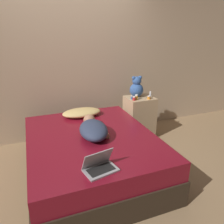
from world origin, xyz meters
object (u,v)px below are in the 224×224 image
object	(u,v)px
bottle_blue	(132,98)
bottle_clear	(150,95)
bottle_orange	(149,97)
person_lying	(93,129)
laptop	(100,166)
bottle_red	(134,98)
bottle_amber	(136,97)
teddy_bear	(137,88)
pillow	(82,113)

from	to	relation	value
bottle_blue	bottle_clear	bearing A→B (deg)	-3.74
bottle_orange	bottle_clear	size ratio (longest dim) A/B	0.54
person_lying	bottle_blue	distance (m)	1.10
laptop	bottle_orange	xyz separation A→B (m)	(1.27, 1.31, 0.16)
person_lying	bottle_orange	bearing A→B (deg)	34.66
bottle_blue	bottle_red	bearing A→B (deg)	-83.89
bottle_amber	person_lying	bearing A→B (deg)	-145.11
laptop	teddy_bear	world-z (taller)	teddy_bear
bottle_orange	bottle_red	distance (m)	0.26
bottle_red	person_lying	bearing A→B (deg)	-144.45
pillow	bottle_blue	size ratio (longest dim) A/B	9.46
teddy_bear	pillow	bearing A→B (deg)	-173.89
bottle_red	bottle_clear	xyz separation A→B (m)	(0.32, 0.05, 0.02)
laptop	bottle_clear	size ratio (longest dim) A/B	3.21
pillow	bottle_amber	bearing A→B (deg)	-3.73
bottle_orange	bottle_amber	xyz separation A→B (m)	(-0.20, 0.05, 0.01)
laptop	bottle_clear	bearing A→B (deg)	33.86
person_lying	bottle_blue	xyz separation A→B (m)	(0.85, 0.69, 0.12)
pillow	bottle_orange	world-z (taller)	bottle_orange
teddy_bear	bottle_clear	xyz separation A→B (m)	(0.19, -0.14, -0.10)
bottle_red	laptop	bearing A→B (deg)	-127.17
person_lying	bottle_red	size ratio (longest dim) A/B	10.61
bottle_clear	bottle_red	bearing A→B (deg)	-171.72
person_lying	bottle_amber	bearing A→B (deg)	41.67
laptop	bottle_clear	distance (m)	1.93
laptop	bottle_orange	size ratio (longest dim) A/B	5.91
person_lying	bottle_orange	xyz separation A→B (m)	(1.12, 0.59, 0.12)
pillow	bottle_clear	xyz separation A→B (m)	(1.17, -0.03, 0.17)
bottle_clear	laptop	bearing A→B (deg)	-134.04
bottle_orange	pillow	bearing A→B (deg)	174.59
bottle_orange	laptop	bearing A→B (deg)	-134.10
bottle_blue	person_lying	bearing A→B (deg)	-141.29
teddy_bear	bottle_red	xyz separation A→B (m)	(-0.13, -0.19, -0.12)
bottle_orange	bottle_amber	world-z (taller)	bottle_amber
person_lying	bottle_orange	size ratio (longest dim) A/B	12.54
laptop	bottle_orange	distance (m)	1.84
teddy_bear	person_lying	bearing A→B (deg)	-141.15
person_lying	bottle_clear	size ratio (longest dim) A/B	6.82
person_lying	laptop	bearing A→B (deg)	-95.07
pillow	bottle_amber	distance (m)	0.91
pillow	bottle_red	xyz separation A→B (m)	(0.84, -0.08, 0.16)
teddy_bear	bottle_amber	xyz separation A→B (m)	(-0.08, -0.16, -0.11)
person_lying	bottle_amber	size ratio (longest dim) A/B	8.49
bottle_blue	bottle_red	xyz separation A→B (m)	(0.01, -0.07, 0.00)
laptop	bottle_blue	xyz separation A→B (m)	(1.01, 1.41, 0.17)
laptop	bottle_red	distance (m)	1.69
bottle_orange	bottle_amber	bearing A→B (deg)	167.36
bottle_clear	bottle_blue	bearing A→B (deg)	176.26
bottle_orange	bottle_blue	world-z (taller)	bottle_blue
person_lying	laptop	distance (m)	0.74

